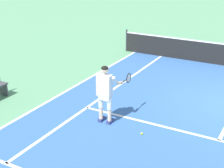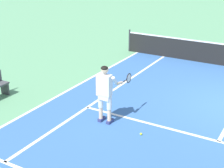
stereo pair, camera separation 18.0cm
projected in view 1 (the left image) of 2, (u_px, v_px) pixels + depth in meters
line_service at (219, 140)px, 8.90m from camera, size 8.23×0.10×0.01m
line_singles_left at (110, 92)px, 11.95m from camera, size 0.10×9.86×0.01m
line_doubles_left at (77, 85)px, 12.57m from camera, size 0.10×9.86×0.01m
tennis_player at (106, 90)px, 9.51m from camera, size 0.63×1.12×1.71m
tennis_ball_near_feet at (142, 134)px, 9.17m from camera, size 0.07×0.07×0.07m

